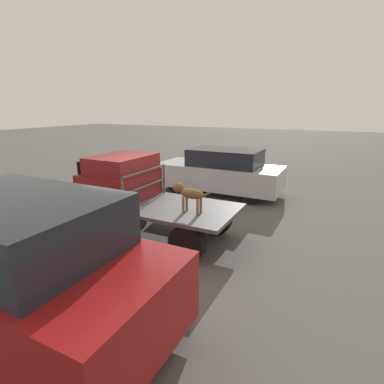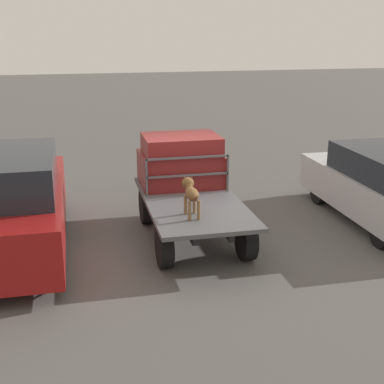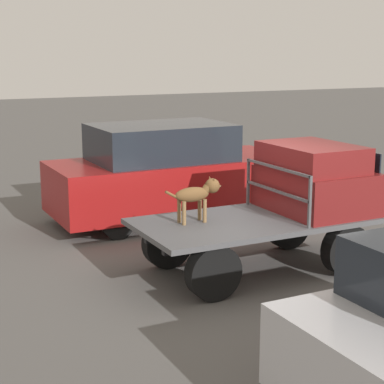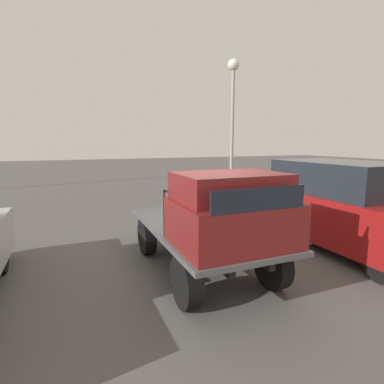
% 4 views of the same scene
% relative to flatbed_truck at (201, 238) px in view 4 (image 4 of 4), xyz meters
% --- Properties ---
extents(ground_plane, '(80.00, 80.00, 0.00)m').
position_rel_flatbed_truck_xyz_m(ground_plane, '(0.00, 0.00, -0.61)').
color(ground_plane, '#514F4C').
extents(flatbed_truck, '(3.77, 1.86, 0.86)m').
position_rel_flatbed_truck_xyz_m(flatbed_truck, '(0.00, 0.00, 0.00)').
color(flatbed_truck, black).
rests_on(flatbed_truck, ground).
extents(truck_cab, '(1.39, 1.74, 1.10)m').
position_rel_flatbed_truck_xyz_m(truck_cab, '(1.11, 0.00, 0.77)').
color(truck_cab, maroon).
rests_on(truck_cab, flatbed_truck).
extents(truck_headboard, '(0.04, 1.74, 0.79)m').
position_rel_flatbed_truck_xyz_m(truck_headboard, '(0.38, 0.00, 0.77)').
color(truck_headboard, '#4C4C4F').
rests_on(truck_headboard, flatbed_truck).
extents(dog, '(0.96, 0.23, 0.68)m').
position_rel_flatbed_truck_xyz_m(dog, '(-0.89, 0.22, 0.69)').
color(dog, brown).
rests_on(dog, flatbed_truck).
extents(parked_pickup_far, '(4.95, 2.03, 1.98)m').
position_rel_flatbed_truck_xyz_m(parked_pickup_far, '(0.15, 3.53, 0.36)').
color(parked_pickup_far, black).
rests_on(parked_pickup_far, ground).
extents(light_pole_near, '(0.53, 0.53, 6.13)m').
position_rel_flatbed_truck_xyz_m(light_pole_near, '(-7.41, 4.91, 3.77)').
color(light_pole_near, gray).
rests_on(light_pole_near, ground).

